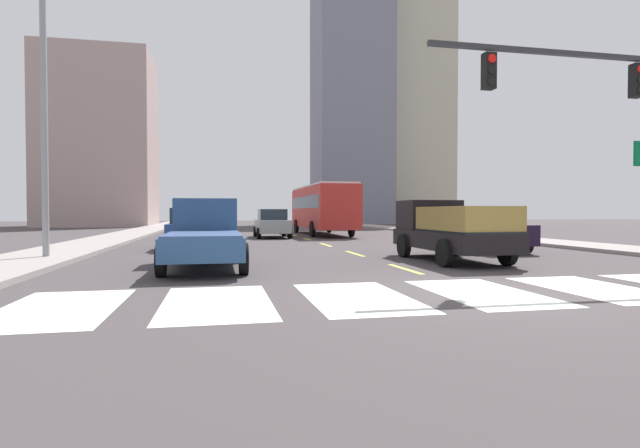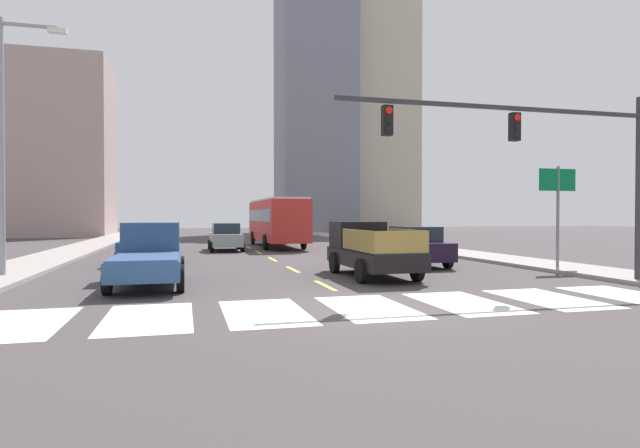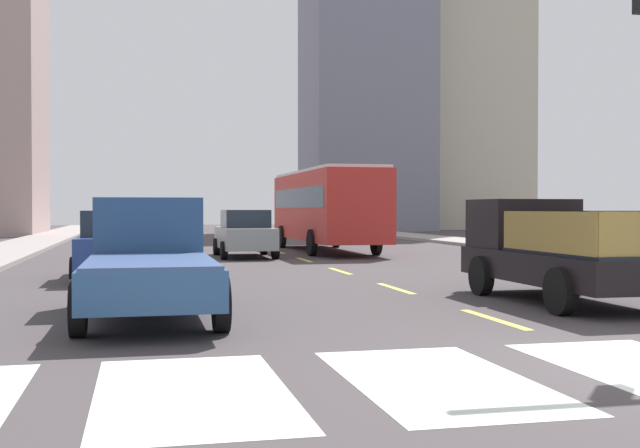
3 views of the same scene
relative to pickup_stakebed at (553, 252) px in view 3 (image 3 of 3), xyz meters
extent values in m
cube|color=gray|center=(8.46, 11.81, -0.86)|extent=(2.83, 110.00, 0.15)
cube|color=silver|center=(-7.28, -6.19, -0.93)|extent=(1.84, 3.48, 0.01)
cube|color=silver|center=(-4.76, -6.19, -0.93)|extent=(1.84, 3.48, 0.01)
cube|color=#D9D247|center=(-2.25, -2.19, -0.93)|extent=(0.16, 2.40, 0.01)
cube|color=#D9D247|center=(-2.25, 2.81, -0.93)|extent=(0.16, 2.40, 0.01)
cube|color=#D9D247|center=(-2.25, 7.81, -0.93)|extent=(0.16, 2.40, 0.01)
cube|color=#D9D247|center=(-2.25, 12.81, -0.93)|extent=(0.16, 2.40, 0.01)
cube|color=#D9D247|center=(-2.25, 17.81, -0.93)|extent=(0.16, 2.40, 0.01)
cube|color=#D9D247|center=(-2.25, 22.81, -0.93)|extent=(0.16, 2.40, 0.01)
cube|color=#D9D247|center=(-2.25, 27.81, -0.93)|extent=(0.16, 2.40, 0.01)
cube|color=#D9D247|center=(-2.25, 32.81, -0.93)|extent=(0.16, 2.40, 0.01)
cube|color=black|center=(0.00, -0.44, -0.26)|extent=(1.96, 5.20, 0.56)
cube|color=black|center=(0.00, 1.26, 0.52)|extent=(1.84, 1.60, 1.00)
cube|color=#19232D|center=(0.00, 1.70, 0.70)|extent=(1.72, 0.08, 0.56)
cube|color=black|center=(0.00, -1.39, 0.05)|extent=(1.84, 3.30, 0.06)
cylinder|color=black|center=(-0.98, 1.12, -0.54)|extent=(0.22, 0.80, 0.80)
cylinder|color=black|center=(0.98, 1.12, -0.54)|extent=(0.22, 0.80, 0.80)
cylinder|color=black|center=(-0.98, -2.00, -0.54)|extent=(0.22, 0.80, 0.80)
cube|color=olive|center=(-0.90, -1.39, 0.43)|extent=(0.06, 3.17, 0.70)
cube|color=olive|center=(0.90, -1.39, 0.43)|extent=(0.06, 3.17, 0.70)
cube|color=navy|center=(-7.61, -0.99, -0.26)|extent=(1.96, 5.20, 0.56)
cube|color=navy|center=(-7.61, 0.71, 0.52)|extent=(1.84, 1.60, 1.00)
cube|color=#19232D|center=(-7.61, 1.15, 0.70)|extent=(1.72, 0.08, 0.56)
cube|color=navy|center=(-7.61, -1.94, 0.05)|extent=(1.84, 3.30, 0.06)
cylinder|color=black|center=(-8.59, 0.57, -0.54)|extent=(0.22, 0.80, 0.80)
cylinder|color=black|center=(-6.63, 0.57, -0.54)|extent=(0.22, 0.80, 0.80)
cylinder|color=black|center=(-8.59, -2.55, -0.54)|extent=(0.22, 0.80, 0.80)
cylinder|color=black|center=(-6.63, -2.55, -0.54)|extent=(0.22, 0.80, 0.80)
cube|color=red|center=(-0.28, 17.90, 0.91)|extent=(2.50, 10.80, 2.70)
cube|color=#19232D|center=(-0.28, 17.90, 1.26)|extent=(2.52, 9.94, 0.80)
cube|color=silver|center=(-0.28, 17.90, 2.32)|extent=(2.40, 10.37, 0.12)
cylinder|color=black|center=(-1.53, 21.24, -0.44)|extent=(0.22, 1.00, 1.00)
cylinder|color=black|center=(0.97, 21.24, -0.44)|extent=(0.22, 1.00, 1.00)
cylinder|color=black|center=(-1.53, 14.93, -0.44)|extent=(0.22, 1.00, 1.00)
cylinder|color=black|center=(0.97, 14.93, -0.44)|extent=(0.22, 1.00, 1.00)
cube|color=navy|center=(-8.35, 6.80, -0.24)|extent=(1.80, 4.40, 0.76)
cube|color=#1E2833|center=(-8.35, 6.65, 0.46)|extent=(1.58, 2.11, 0.64)
cylinder|color=black|center=(-9.25, 8.16, -0.62)|extent=(0.22, 0.64, 0.64)
cylinder|color=black|center=(-7.45, 8.16, -0.62)|extent=(0.22, 0.64, 0.64)
cylinder|color=black|center=(-9.25, 5.43, -0.62)|extent=(0.22, 0.64, 0.64)
cylinder|color=black|center=(-7.45, 5.43, -0.62)|extent=(0.22, 0.64, 0.64)
cube|color=beige|center=(-8.02, 13.55, -0.24)|extent=(1.80, 4.40, 0.76)
cube|color=#1E2833|center=(-8.02, 13.40, 0.46)|extent=(1.58, 2.11, 0.64)
cylinder|color=black|center=(-8.92, 14.92, -0.62)|extent=(0.22, 0.64, 0.64)
cylinder|color=black|center=(-7.12, 14.92, -0.62)|extent=(0.22, 0.64, 0.64)
cylinder|color=black|center=(-8.92, 12.19, -0.62)|extent=(0.22, 0.64, 0.64)
cylinder|color=black|center=(-7.12, 12.19, -0.62)|extent=(0.22, 0.64, 0.64)
cube|color=black|center=(3.17, 2.95, -0.24)|extent=(1.80, 4.40, 0.76)
cube|color=#1E2833|center=(3.17, 2.80, 0.46)|extent=(1.58, 2.11, 0.64)
cylinder|color=black|center=(2.27, 4.31, -0.62)|extent=(0.22, 0.64, 0.64)
cylinder|color=black|center=(4.07, 4.31, -0.62)|extent=(0.22, 0.64, 0.64)
cylinder|color=black|center=(2.27, 1.58, -0.62)|extent=(0.22, 0.64, 0.64)
cube|color=gray|center=(-4.03, 14.91, -0.24)|extent=(1.80, 4.40, 0.76)
cube|color=#1E2833|center=(-4.03, 14.76, 0.46)|extent=(1.58, 2.11, 0.64)
cylinder|color=black|center=(-4.93, 16.28, -0.62)|extent=(0.22, 0.64, 0.64)
cylinder|color=black|center=(-3.13, 16.28, -0.62)|extent=(0.22, 0.64, 0.64)
cylinder|color=black|center=(-4.93, 13.55, -0.62)|extent=(0.22, 0.64, 0.64)
cylinder|color=black|center=(-3.13, 13.55, -0.62)|extent=(0.22, 0.64, 0.64)
cube|color=#BEB69E|center=(19.53, 52.55, 19.40)|extent=(11.11, 10.16, 40.67)
cube|color=slate|center=(10.07, 47.83, 15.30)|extent=(9.60, 8.02, 32.48)
camera|label=1|loc=(-7.26, -14.78, 0.63)|focal=27.52mm
camera|label=2|loc=(-6.52, -17.84, 1.27)|focal=29.10mm
camera|label=3|loc=(-7.76, -13.88, 0.83)|focal=44.55mm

